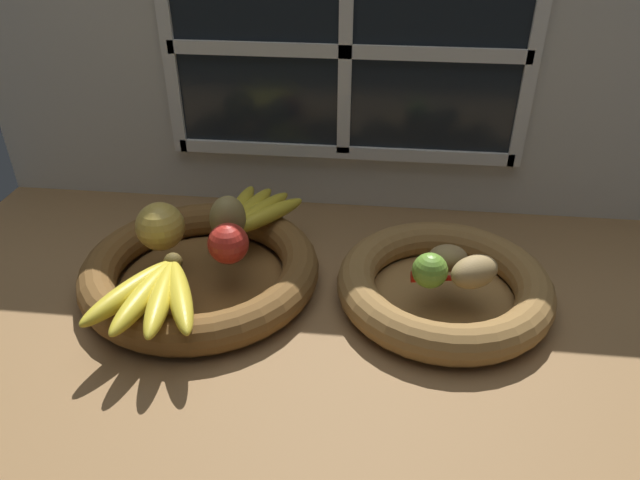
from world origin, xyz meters
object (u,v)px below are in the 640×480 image
at_px(banana_bunch_front, 154,294).
at_px(potato_small, 474,272).
at_px(banana_bunch_back, 252,213).
at_px(fruit_bowl_left, 201,270).
at_px(chili_pepper, 449,278).
at_px(apple_golden_left, 161,225).
at_px(lime_near, 430,271).
at_px(fruit_bowl_right, 444,286).
at_px(apple_red_right, 228,244).
at_px(potato_large, 448,258).
at_px(pear_brown, 228,218).

xyz_separation_m(banana_bunch_front, potato_small, (0.45, 0.09, 0.01)).
bearing_deg(banana_bunch_back, fruit_bowl_left, -118.25).
bearing_deg(fruit_bowl_left, chili_pepper, -4.96).
bearing_deg(apple_golden_left, fruit_bowl_left, -15.62).
xyz_separation_m(banana_bunch_front, chili_pepper, (0.42, 0.09, -0.01)).
distance_m(lime_near, chili_pepper, 0.04).
bearing_deg(potato_small, fruit_bowl_right, 135.00).
relative_size(apple_red_right, banana_bunch_back, 0.35).
height_order(banana_bunch_back, potato_large, potato_large).
distance_m(pear_brown, lime_near, 0.34).
bearing_deg(lime_near, apple_golden_left, 171.80).
height_order(fruit_bowl_left, banana_bunch_back, banana_bunch_back).
relative_size(potato_small, chili_pepper, 0.68).
relative_size(apple_golden_left, potato_small, 1.01).
distance_m(potato_small, lime_near, 0.07).
bearing_deg(apple_golden_left, lime_near, -8.20).
relative_size(potato_large, lime_near, 1.15).
bearing_deg(banana_bunch_front, pear_brown, 70.64).
height_order(apple_golden_left, potato_large, apple_golden_left).
relative_size(potato_small, lime_near, 1.47).
distance_m(fruit_bowl_right, banana_bunch_front, 0.44).
xyz_separation_m(fruit_bowl_left, potato_large, (0.39, -0.00, 0.05)).
distance_m(pear_brown, banana_bunch_back, 0.07).
height_order(banana_bunch_back, potato_small, potato_small).
relative_size(apple_golden_left, lime_near, 1.48).
bearing_deg(potato_large, apple_red_right, -177.71).
bearing_deg(chili_pepper, fruit_bowl_left, 171.61).
height_order(potato_large, lime_near, lime_near).
xyz_separation_m(pear_brown, banana_bunch_back, (0.02, 0.07, -0.02)).
height_order(banana_bunch_front, potato_large, potato_large).
bearing_deg(banana_bunch_back, pear_brown, -110.18).
bearing_deg(pear_brown, chili_pepper, -13.36).
relative_size(fruit_bowl_right, apple_red_right, 5.21).
height_order(potato_small, chili_pepper, potato_small).
bearing_deg(lime_near, fruit_bowl_right, 56.31).
bearing_deg(fruit_bowl_right, apple_red_right, -177.71).
xyz_separation_m(potato_large, lime_near, (-0.03, -0.04, 0.01)).
xyz_separation_m(fruit_bowl_right, apple_red_right, (-0.33, -0.01, 0.06)).
relative_size(banana_bunch_front, chili_pepper, 1.67).
bearing_deg(fruit_bowl_right, banana_bunch_front, -162.71).
distance_m(fruit_bowl_left, potato_small, 0.43).
relative_size(fruit_bowl_left, potato_small, 4.97).
bearing_deg(apple_golden_left, pear_brown, 17.74).
bearing_deg(potato_large, potato_small, -45.00).
height_order(apple_red_right, chili_pepper, apple_red_right).
relative_size(banana_bunch_back, potato_small, 2.39).
bearing_deg(banana_bunch_front, potato_small, 11.69).
xyz_separation_m(fruit_bowl_right, pear_brown, (-0.35, 0.05, 0.07)).
bearing_deg(pear_brown, lime_near, -16.14).
bearing_deg(potato_large, fruit_bowl_left, 180.00).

